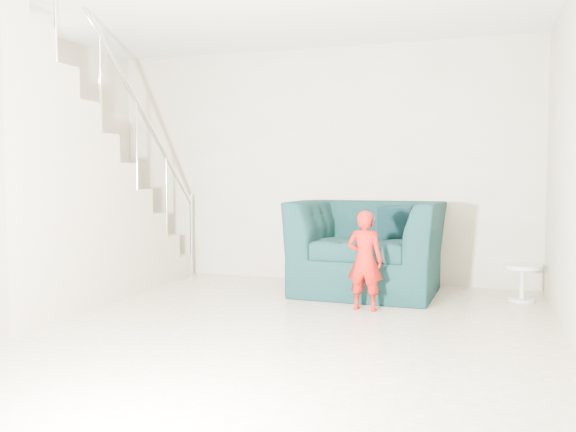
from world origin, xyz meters
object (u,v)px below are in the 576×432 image
object	(u,v)px
armchair	(368,247)
side_table	(522,277)
staircase	(47,205)
toddler	(365,260)

from	to	relation	value
armchair	side_table	bearing A→B (deg)	2.76
side_table	staircase	distance (m)	4.59
armchair	side_table	world-z (taller)	armchair
armchair	staircase	size ratio (longest dim) A/B	0.41
armchair	staircase	distance (m)	3.19
side_table	staircase	xyz separation A→B (m)	(-4.25, -1.59, 0.71)
toddler	side_table	bearing A→B (deg)	-141.95
toddler	staircase	size ratio (longest dim) A/B	0.25
toddler	side_table	size ratio (longest dim) A/B	2.56
armchair	toddler	distance (m)	0.86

